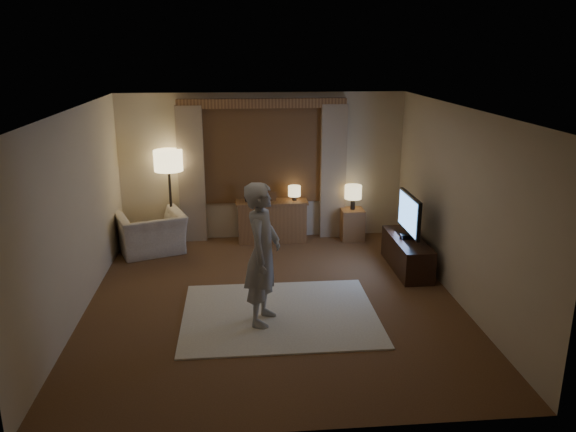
{
  "coord_description": "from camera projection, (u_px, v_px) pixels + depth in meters",
  "views": [
    {
      "loc": [
        -0.44,
        -7.02,
        3.33
      ],
      "look_at": [
        0.25,
        0.6,
        1.03
      ],
      "focal_mm": 35.0,
      "sensor_mm": 36.0,
      "label": 1
    }
  ],
  "objects": [
    {
      "name": "rug",
      "position": [
        280.0,
        314.0,
        7.28
      ],
      "size": [
        2.5,
        2.0,
        0.02
      ],
      "primitive_type": "cube",
      "color": "#EEE7C8",
      "rests_on": "floor"
    },
    {
      "name": "plant",
      "position": [
        249.0,
        195.0,
        9.81
      ],
      "size": [
        0.17,
        0.13,
        0.3
      ],
      "primitive_type": "imported",
      "color": "#999999",
      "rests_on": "sideboard"
    },
    {
      "name": "side_table",
      "position": [
        352.0,
        224.0,
        10.09
      ],
      "size": [
        0.4,
        0.4,
        0.56
      ],
      "primitive_type": "cube",
      "color": "brown",
      "rests_on": "floor"
    },
    {
      "name": "tv",
      "position": [
        409.0,
        215.0,
        8.55
      ],
      "size": [
        0.24,
        0.97,
        0.7
      ],
      "color": "black",
      "rests_on": "tv_stand"
    },
    {
      "name": "person",
      "position": [
        263.0,
        254.0,
        6.84
      ],
      "size": [
        0.61,
        0.75,
        1.79
      ],
      "primitive_type": "imported",
      "rotation": [
        0.0,
        0.0,
        1.27
      ],
      "color": "#9A968E",
      "rests_on": "rug"
    },
    {
      "name": "floor_lamp",
      "position": [
        169.0,
        166.0,
        9.53
      ],
      "size": [
        0.49,
        0.49,
        1.67
      ],
      "color": "black",
      "rests_on": "floor"
    },
    {
      "name": "armchair",
      "position": [
        151.0,
        233.0,
        9.42
      ],
      "size": [
        1.31,
        1.23,
        0.69
      ],
      "primitive_type": "imported",
      "rotation": [
        0.0,
        0.0,
        -2.78
      ],
      "color": "beige",
      "rests_on": "floor"
    },
    {
      "name": "table_lamp_side",
      "position": [
        353.0,
        193.0,
        9.92
      ],
      "size": [
        0.3,
        0.3,
        0.44
      ],
      "color": "black",
      "rests_on": "side_table"
    },
    {
      "name": "tv_stand",
      "position": [
        407.0,
        254.0,
        8.74
      ],
      "size": [
        0.45,
        1.4,
        0.5
      ],
      "primitive_type": "cube",
      "color": "black",
      "rests_on": "floor"
    },
    {
      "name": "picture_frame",
      "position": [
        272.0,
        198.0,
        9.86
      ],
      "size": [
        0.16,
        0.02,
        0.2
      ],
      "primitive_type": "cube",
      "color": "brown",
      "rests_on": "sideboard"
    },
    {
      "name": "table_lamp_sideboard",
      "position": [
        294.0,
        192.0,
        9.87
      ],
      "size": [
        0.22,
        0.22,
        0.3
      ],
      "color": "black",
      "rests_on": "sideboard"
    },
    {
      "name": "sideboard",
      "position": [
        272.0,
        222.0,
        9.99
      ],
      "size": [
        1.2,
        0.4,
        0.7
      ],
      "primitive_type": "cube",
      "color": "brown",
      "rests_on": "floor"
    },
    {
      "name": "room",
      "position": [
        270.0,
        197.0,
        7.79
      ],
      "size": [
        5.04,
        5.54,
        2.64
      ],
      "color": "brown",
      "rests_on": "ground"
    }
  ]
}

